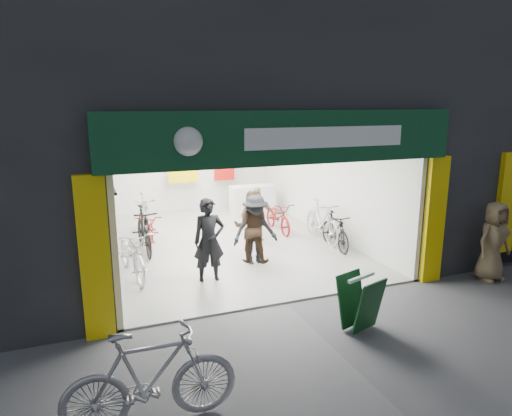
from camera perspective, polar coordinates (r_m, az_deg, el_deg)
ground at (r=8.61m, az=3.82°, el=-11.84°), size 60.00×60.00×0.00m
building at (r=12.80m, az=-1.86°, el=16.14°), size 17.00×10.27×8.00m
bike_left_front at (r=10.01m, az=-15.22°, el=-5.40°), size 0.95×2.10×1.07m
bike_left_midfront at (r=11.51m, az=-13.84°, el=-2.71°), size 0.59×1.92×1.14m
bike_left_midback at (r=11.94m, az=-13.05°, el=-2.69°), size 0.88×1.80×0.91m
bike_left_back at (r=12.78m, az=-13.69°, el=-1.00°), size 0.60×2.01×1.20m
bike_right_front at (r=11.63m, az=9.86°, el=-2.85°), size 0.62×1.62×0.95m
bike_right_mid at (r=12.99m, az=2.79°, el=-1.13°), size 0.65×1.72×0.89m
bike_right_back at (r=12.17m, az=8.23°, el=-1.65°), size 0.63×1.89×1.12m
parked_bike at (r=5.60m, az=-13.02°, el=-19.99°), size 2.00×0.63×1.19m
customer_a at (r=9.32m, az=-5.89°, el=-4.12°), size 0.66×0.45×1.76m
customer_b at (r=10.42m, az=-0.57°, el=-2.40°), size 1.02×0.94×1.69m
customer_c at (r=10.27m, az=-0.09°, el=-2.81°), size 1.06×0.62×1.63m
customer_d at (r=11.91m, az=0.18°, el=-0.94°), size 0.94×0.73×1.49m
pedestrian_near at (r=10.61m, az=27.53°, el=-3.71°), size 0.85×0.58×1.67m
sandwich_board at (r=7.70m, az=12.88°, el=-11.29°), size 0.73×0.74×0.89m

